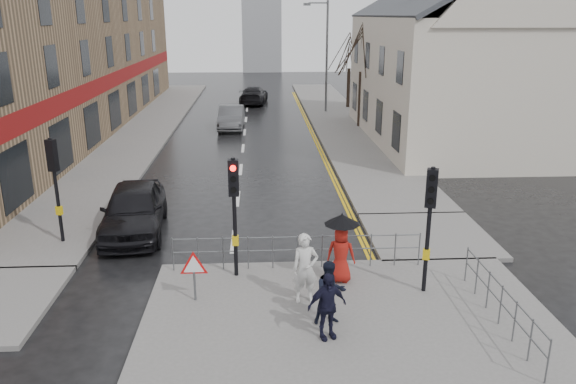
{
  "coord_description": "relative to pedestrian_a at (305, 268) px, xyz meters",
  "views": [
    {
      "loc": [
        0.89,
        -14.21,
        7.14
      ],
      "look_at": [
        1.81,
        3.16,
        1.63
      ],
      "focal_mm": 35.0,
      "sensor_mm": 36.0,
      "label": 1
    }
  ],
  "objects": [
    {
      "name": "tree_far",
      "position": [
        5.99,
        31.39,
        3.37
      ],
      "size": [
        2.4,
        2.4,
        5.64
      ],
      "color": "#2D2219",
      "rests_on": "right_pavement"
    },
    {
      "name": "car_mid",
      "position": [
        -2.88,
        23.63,
        -0.32
      ],
      "size": [
        1.64,
        4.47,
        1.46
      ],
      "primitive_type": "imported",
      "rotation": [
        0.0,
        0.0,
        -0.02
      ],
      "color": "#444649",
      "rests_on": "ground"
    },
    {
      "name": "pedestrian_with_umbrella",
      "position": [
        1.06,
        1.07,
        0.18
      ],
      "size": [
        0.96,
        0.96,
        1.94
      ],
      "color": "maroon",
      "rests_on": "near_pavement"
    },
    {
      "name": "building_right_cream",
      "position": [
        9.99,
        19.39,
        3.73
      ],
      "size": [
        9.0,
        16.4,
        10.1
      ],
      "color": "beige",
      "rests_on": "ground"
    },
    {
      "name": "car_parked",
      "position": [
        -5.39,
        5.39,
        -0.21
      ],
      "size": [
        2.41,
        5.09,
        1.68
      ],
      "primitive_type": "imported",
      "rotation": [
        0.0,
        0.0,
        0.09
      ],
      "color": "black",
      "rests_on": "ground"
    },
    {
      "name": "traffic_signal_far_left",
      "position": [
        -7.5,
        4.39,
        1.41
      ],
      "size": [
        0.34,
        0.33,
        3.4
      ],
      "color": "black",
      "rests_on": "left_pavement"
    },
    {
      "name": "warning_sign",
      "position": [
        -2.81,
        0.18,
        -0.01
      ],
      "size": [
        0.8,
        0.07,
        1.35
      ],
      "color": "#595B5E",
      "rests_on": "near_pavement"
    },
    {
      "name": "traffic_signal_near_left",
      "position": [
        -1.81,
        1.59,
        1.41
      ],
      "size": [
        0.28,
        0.27,
        3.4
      ],
      "color": "black",
      "rests_on": "near_pavement"
    },
    {
      "name": "tree_near",
      "position": [
        5.49,
        23.39,
        4.09
      ],
      "size": [
        2.4,
        2.4,
        6.58
      ],
      "color": "#2D2219",
      "rests_on": "right_pavement"
    },
    {
      "name": "right_pavement",
      "position": [
        4.49,
        26.39,
        -0.98
      ],
      "size": [
        4.0,
        40.0,
        0.14
      ],
      "primitive_type": "cube",
      "color": "#605E5B",
      "rests_on": "ground"
    },
    {
      "name": "building_left_terrace",
      "position": [
        -14.01,
        23.39,
        3.95
      ],
      "size": [
        8.0,
        42.0,
        10.0
      ],
      "primitive_type": "cube",
      "color": "#8F7252",
      "rests_on": "ground"
    },
    {
      "name": "car_far",
      "position": [
        -1.47,
        34.28,
        -0.33
      ],
      "size": [
        2.56,
        5.17,
        1.45
      ],
      "primitive_type": "imported",
      "rotation": [
        0.0,
        0.0,
        3.03
      ],
      "color": "black",
      "rests_on": "ground"
    },
    {
      "name": "pedestrian_d",
      "position": [
        0.35,
        -1.72,
        -0.12
      ],
      "size": [
        1.01,
        0.66,
        1.59
      ],
      "primitive_type": "imported",
      "rotation": [
        0.0,
        0.0,
        0.32
      ],
      "color": "black",
      "rests_on": "near_pavement"
    },
    {
      "name": "pedestrian_a",
      "position": [
        0.0,
        0.0,
        0.0
      ],
      "size": [
        0.7,
        0.5,
        1.82
      ],
      "primitive_type": "imported",
      "rotation": [
        0.0,
        0.0,
        0.1
      ],
      "color": "silver",
      "rests_on": "near_pavement"
    },
    {
      "name": "left_pavement",
      "position": [
        -8.51,
        24.39,
        -0.98
      ],
      "size": [
        4.0,
        44.0,
        0.14
      ],
      "primitive_type": "cube",
      "color": "#605E5B",
      "rests_on": "ground"
    },
    {
      "name": "guard_railing_side",
      "position": [
        4.49,
        -1.36,
        -0.21
      ],
      "size": [
        0.04,
        4.54,
        1.0
      ],
      "color": "#595B5E",
      "rests_on": "near_pavement"
    },
    {
      "name": "near_pavement",
      "position": [
        0.99,
        -2.11,
        -0.98
      ],
      "size": [
        10.0,
        9.0,
        0.14
      ],
      "primitive_type": "cube",
      "color": "#605E5B",
      "rests_on": "ground"
    },
    {
      "name": "traffic_signal_near_right",
      "position": [
        3.19,
        0.39,
        1.41
      ],
      "size": [
        0.34,
        0.33,
        3.4
      ],
      "color": "black",
      "rests_on": "near_pavement"
    },
    {
      "name": "ground",
      "position": [
        -2.01,
        1.39,
        -1.05
      ],
      "size": [
        120.0,
        120.0,
        0.0
      ],
      "primitive_type": "plane",
      "color": "black",
      "rests_on": "ground"
    },
    {
      "name": "street_lamp",
      "position": [
        3.81,
        29.39,
        3.66
      ],
      "size": [
        1.83,
        0.25,
        8.0
      ],
      "color": "#595B5E",
      "rests_on": "right_pavement"
    },
    {
      "name": "pedestrian_b",
      "position": [
        0.5,
        -1.09,
        -0.13
      ],
      "size": [
        0.85,
        0.72,
        1.57
      ],
      "primitive_type": "imported",
      "rotation": [
        0.0,
        0.0,
        0.18
      ],
      "color": "black",
      "rests_on": "near_pavement"
    },
    {
      "name": "guard_railing_front",
      "position": [
        -0.06,
        1.99,
        -0.19
      ],
      "size": [
        7.14,
        0.04,
        1.0
      ],
      "color": "#595B5E",
      "rests_on": "near_pavement"
    },
    {
      "name": "pavement_bridge_right",
      "position": [
        4.49,
        4.39,
        -0.98
      ],
      "size": [
        4.0,
        4.2,
        0.14
      ],
      "primitive_type": "cube",
      "color": "#605E5B",
      "rests_on": "ground"
    }
  ]
}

